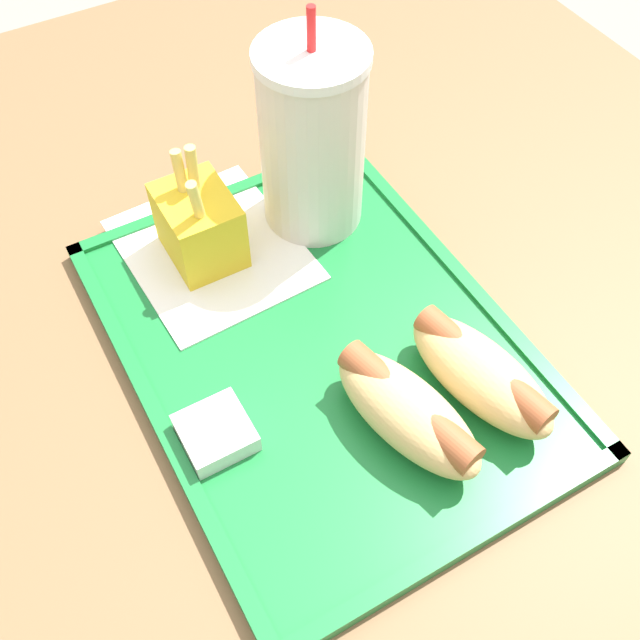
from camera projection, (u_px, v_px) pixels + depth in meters
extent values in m
plane|color=gray|center=(297.00, 604.00, 1.21)|extent=(8.00, 8.00, 0.00)
cube|color=brown|center=(290.00, 514.00, 0.91)|extent=(1.09, 1.07, 0.75)
cube|color=#197233|center=(320.00, 346.00, 0.60)|extent=(0.39, 0.29, 0.01)
cube|color=#197233|center=(157.00, 416.00, 0.55)|extent=(0.39, 0.01, 0.00)
cube|color=#197233|center=(462.00, 275.00, 0.63)|extent=(0.39, 0.01, 0.00)
cube|color=#197233|center=(219.00, 195.00, 0.69)|extent=(0.01, 0.29, 0.00)
cube|color=#197233|center=(461.00, 545.00, 0.49)|extent=(0.01, 0.29, 0.00)
cube|color=white|center=(212.00, 249.00, 0.65)|extent=(0.17, 0.15, 0.00)
cylinder|color=silver|center=(312.00, 144.00, 0.62)|extent=(0.09, 0.09, 0.16)
cylinder|color=white|center=(311.00, 55.00, 0.55)|extent=(0.09, 0.09, 0.01)
cylinder|color=red|center=(311.00, 29.00, 0.53)|extent=(0.01, 0.01, 0.03)
ellipsoid|color=#DBB270|center=(481.00, 375.00, 0.55)|extent=(0.14, 0.07, 0.05)
cylinder|color=#9E512D|center=(483.00, 367.00, 0.54)|extent=(0.12, 0.05, 0.02)
ellipsoid|color=#DBB270|center=(407.00, 413.00, 0.53)|extent=(0.14, 0.08, 0.05)
cylinder|color=#9E512D|center=(409.00, 405.00, 0.52)|extent=(0.12, 0.05, 0.02)
cube|color=gold|center=(200.00, 227.00, 0.63)|extent=(0.07, 0.06, 0.07)
cylinder|color=#EACC60|center=(184.00, 191.00, 0.61)|extent=(0.02, 0.01, 0.08)
cylinder|color=#EACC60|center=(200.00, 216.00, 0.59)|extent=(0.02, 0.02, 0.08)
cylinder|color=#EACC60|center=(195.00, 185.00, 0.61)|extent=(0.01, 0.01, 0.08)
cube|color=silver|center=(216.00, 433.00, 0.54)|extent=(0.05, 0.05, 0.02)
cube|color=white|center=(214.00, 427.00, 0.53)|extent=(0.04, 0.04, 0.00)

